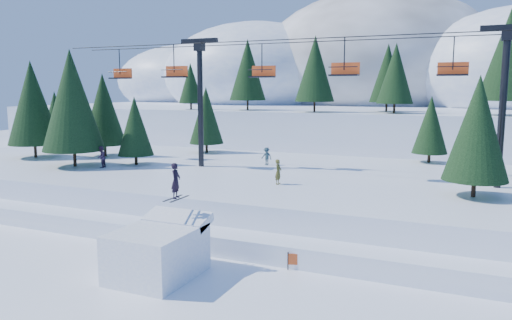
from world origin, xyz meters
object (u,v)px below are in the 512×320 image
at_px(banner_far, 442,269).
at_px(chairlift, 324,82).
at_px(jump_kicker, 159,250).
at_px(banner_near, 317,260).

bearing_deg(banner_far, chairlift, 128.54).
distance_m(jump_kicker, banner_near, 7.65).
relative_size(jump_kicker, banner_far, 1.92).
distance_m(banner_near, banner_far, 5.83).
relative_size(chairlift, banner_near, 16.78).
bearing_deg(banner_near, chairlift, 105.19).
xyz_separation_m(chairlift, banner_near, (3.46, -12.76, -8.78)).
bearing_deg(jump_kicker, banner_far, 21.53).
height_order(jump_kicker, chairlift, chairlift).
relative_size(jump_kicker, banner_near, 1.92).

